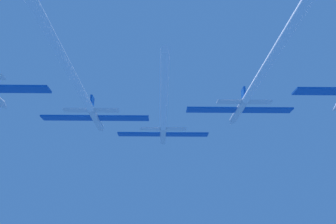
# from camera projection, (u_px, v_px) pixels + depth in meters

# --- Properties ---
(jet_lead) EXTENTS (18.09, 44.63, 3.00)m
(jet_lead) POSITION_uv_depth(u_px,v_px,m) (163.00, 119.00, 65.54)
(jet_lead) COLOR silver
(jet_left_wing) EXTENTS (18.09, 43.94, 3.00)m
(jet_left_wing) POSITION_uv_depth(u_px,v_px,m) (84.00, 97.00, 54.08)
(jet_left_wing) COLOR silver
(jet_right_wing) EXTENTS (18.09, 41.63, 3.00)m
(jet_right_wing) POSITION_uv_depth(u_px,v_px,m) (251.00, 91.00, 55.58)
(jet_right_wing) COLOR silver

